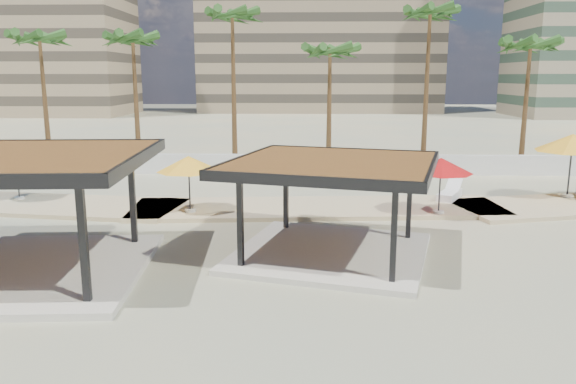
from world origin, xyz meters
name	(u,v)px	position (x,y,z in m)	size (l,w,h in m)	color
ground	(259,261)	(0.00, 0.00, 0.00)	(200.00, 200.00, 0.00)	tan
promenade	(317,205)	(2.00, 7.67, 0.06)	(44.45, 7.97, 0.24)	#C6B284
boundary_wall	(280,164)	(0.00, 16.00, 0.60)	(56.00, 0.30, 1.20)	silver
building_west	(8,10)	(-42.00, 68.00, 15.27)	(34.00, 16.00, 32.40)	#937F60
building_mid	(319,22)	(4.00, 78.00, 14.27)	(38.00, 16.00, 30.40)	#847259
pavilion_central	(332,199)	(2.29, 0.67, 1.88)	(7.67, 7.67, 3.15)	beige
pavilion_west	(21,203)	(-6.76, -1.32, 2.15)	(7.52, 7.52, 3.60)	beige
umbrella_b	(189,164)	(-3.33, 5.80, 2.20)	(3.22, 3.22, 2.35)	beige
umbrella_c	(441,166)	(6.97, 5.80, 2.16)	(3.02, 3.02, 2.31)	beige
umbrella_e	(573,143)	(13.73, 9.10, 2.73)	(3.74, 3.74, 2.96)	beige
umbrella_f	(15,156)	(-11.67, 8.03, 2.16)	(3.28, 3.28, 2.31)	beige
lounger_b	(450,194)	(8.16, 8.67, 0.38)	(1.62, 2.21, 0.81)	white
palm_b	(40,44)	(-15.00, 18.70, 7.70)	(3.00, 3.00, 8.84)	brown
palm_c	(133,44)	(-9.00, 18.10, 7.62)	(3.00, 3.00, 8.75)	brown
palm_d	(232,21)	(-3.00, 18.90, 9.02)	(3.00, 3.00, 10.25)	brown
palm_e	(330,56)	(3.00, 18.40, 6.95)	(3.00, 3.00, 8.04)	brown
palm_f	(430,20)	(9.00, 18.60, 9.05)	(3.00, 3.00, 10.28)	brown
palm_g	(530,50)	(15.00, 18.20, 7.26)	(3.00, 3.00, 8.37)	brown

